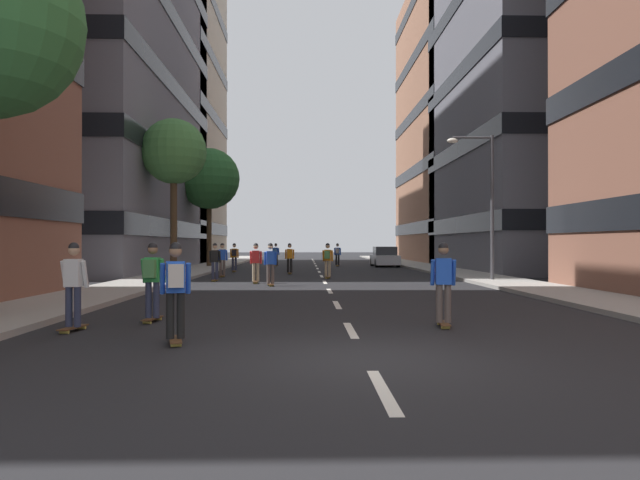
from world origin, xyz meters
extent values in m
plane|color=black|center=(0.00, 27.91, 0.00)|extent=(167.48, 167.48, 0.00)
cube|color=#9E9991|center=(-7.84, 31.40, 0.07)|extent=(2.87, 76.76, 0.14)
cube|color=#9E9991|center=(7.84, 31.40, 0.07)|extent=(2.87, 76.76, 0.14)
cube|color=silver|center=(0.00, -2.00, 0.00)|extent=(0.16, 2.20, 0.01)
cube|color=silver|center=(0.00, 3.00, 0.00)|extent=(0.16, 2.20, 0.01)
cube|color=silver|center=(0.00, 8.00, 0.00)|extent=(0.16, 2.20, 0.01)
cube|color=silver|center=(0.00, 13.00, 0.00)|extent=(0.16, 2.20, 0.01)
cube|color=silver|center=(0.00, 18.00, 0.00)|extent=(0.16, 2.20, 0.01)
cube|color=silver|center=(0.00, 23.00, 0.00)|extent=(0.16, 2.20, 0.01)
cube|color=silver|center=(0.00, 28.00, 0.00)|extent=(0.16, 2.20, 0.01)
cube|color=silver|center=(0.00, 33.00, 0.00)|extent=(0.16, 2.20, 0.01)
cube|color=silver|center=(0.00, 38.00, 0.00)|extent=(0.16, 2.20, 0.01)
cube|color=silver|center=(0.00, 43.00, 0.00)|extent=(0.16, 2.20, 0.01)
cube|color=silver|center=(0.00, 48.00, 0.00)|extent=(0.16, 2.20, 0.01)
cube|color=silver|center=(0.00, 53.00, 0.00)|extent=(0.16, 2.20, 0.01)
cube|color=silver|center=(0.00, 58.00, 0.00)|extent=(0.16, 2.20, 0.01)
cube|color=black|center=(-18.06, 30.56, 2.71)|extent=(17.70, 23.81, 1.10)
cube|color=black|center=(-18.06, 30.56, 7.23)|extent=(17.70, 23.81, 1.10)
cube|color=black|center=(-18.06, 30.56, 11.75)|extent=(17.70, 23.81, 1.10)
cube|color=black|center=(-18.06, 30.56, 16.27)|extent=(17.70, 23.81, 1.10)
cube|color=#BCB29E|center=(-18.06, 47.46, 15.61)|extent=(17.58, 16.67, 31.21)
cube|color=black|center=(-18.06, 47.46, 3.12)|extent=(17.70, 16.79, 1.10)
cube|color=black|center=(-18.06, 47.46, 8.32)|extent=(17.70, 16.79, 1.10)
cube|color=black|center=(-18.06, 47.46, 13.52)|extent=(17.70, 16.79, 1.10)
cube|color=black|center=(-18.06, 47.46, 18.73)|extent=(17.70, 16.79, 1.10)
cube|color=black|center=(-18.06, 47.46, 23.93)|extent=(17.70, 16.79, 1.10)
cube|color=slate|center=(18.06, 30.56, 14.95)|extent=(17.58, 18.22, 29.89)
cube|color=black|center=(18.06, 30.56, 2.99)|extent=(17.70, 18.34, 1.10)
cube|color=black|center=(18.06, 30.56, 7.97)|extent=(17.70, 18.34, 1.10)
cube|color=black|center=(18.06, 30.56, 12.95)|extent=(17.70, 18.34, 1.10)
cube|color=black|center=(18.06, 30.56, 17.93)|extent=(17.70, 18.34, 1.10)
cube|color=#9E6B51|center=(18.06, 47.46, 13.23)|extent=(17.58, 19.64, 26.45)
cube|color=black|center=(18.06, 47.46, 3.17)|extent=(17.70, 19.76, 1.10)
cube|color=black|center=(18.06, 47.46, 8.46)|extent=(17.70, 19.76, 1.10)
cube|color=black|center=(18.06, 47.46, 13.75)|extent=(17.70, 19.76, 1.10)
cube|color=black|center=(18.06, 47.46, 19.04)|extent=(17.70, 19.76, 1.10)
cube|color=black|center=(18.06, 47.46, 24.34)|extent=(17.70, 19.76, 1.10)
cube|color=silver|center=(5.20, 36.46, 0.53)|extent=(1.80, 4.40, 0.70)
cube|color=#2D3338|center=(5.20, 36.31, 1.20)|extent=(1.60, 2.10, 0.64)
cylinder|color=black|center=(4.40, 37.91, 0.32)|extent=(0.22, 0.64, 0.64)
cylinder|color=black|center=(6.00, 37.91, 0.32)|extent=(0.22, 0.64, 0.64)
cylinder|color=black|center=(4.40, 35.01, 0.32)|extent=(0.22, 0.64, 0.64)
cylinder|color=black|center=(6.00, 35.01, 0.32)|extent=(0.22, 0.64, 0.64)
cylinder|color=#4C3823|center=(-7.84, 34.65, 2.53)|extent=(0.36, 0.36, 4.78)
sphere|color=#2D6B33|center=(-7.84, 34.65, 6.47)|extent=(4.43, 4.43, 4.43)
cylinder|color=#4C3823|center=(-7.84, 22.80, 2.78)|extent=(0.36, 0.36, 5.29)
sphere|color=#478442|center=(-7.84, 22.80, 6.64)|extent=(3.45, 3.45, 3.45)
cylinder|color=#3F3F44|center=(7.55, 17.73, 3.39)|extent=(0.16, 0.16, 6.50)
cylinder|color=#3F3F44|center=(6.65, 17.73, 6.54)|extent=(1.80, 0.10, 0.10)
ellipsoid|color=silver|center=(5.75, 17.73, 6.39)|extent=(0.50, 0.30, 0.24)
cube|color=brown|center=(0.25, 21.07, 0.08)|extent=(0.34, 0.92, 0.02)
cylinder|color=#D8BF4C|center=(0.30, 21.38, 0.04)|extent=(0.19, 0.10, 0.07)
cylinder|color=#D8BF4C|center=(0.20, 20.75, 0.04)|extent=(0.19, 0.10, 0.07)
cylinder|color=tan|center=(0.16, 21.08, 0.49)|extent=(0.16, 0.16, 0.80)
cylinder|color=tan|center=(0.33, 21.05, 0.49)|extent=(0.16, 0.16, 0.80)
cube|color=orange|center=(0.25, 21.07, 1.17)|extent=(0.35, 0.25, 0.55)
cylinder|color=orange|center=(0.04, 21.15, 1.14)|extent=(0.13, 0.24, 0.55)
cylinder|color=orange|center=(0.47, 21.08, 1.14)|extent=(0.13, 0.24, 0.55)
sphere|color=tan|center=(0.25, 21.09, 1.62)|extent=(0.22, 0.22, 0.22)
sphere|color=black|center=(0.25, 21.09, 1.67)|extent=(0.21, 0.21, 0.21)
cube|color=#4C8C4C|center=(0.22, 20.89, 1.20)|extent=(0.28, 0.20, 0.40)
cube|color=brown|center=(1.99, 3.41, 0.08)|extent=(0.29, 0.92, 0.02)
cylinder|color=#D8BF4C|center=(2.02, 3.73, 0.04)|extent=(0.19, 0.09, 0.07)
cylinder|color=#D8BF4C|center=(1.96, 3.09, 0.04)|extent=(0.19, 0.09, 0.07)
cylinder|color=#594C47|center=(1.90, 3.42, 0.49)|extent=(0.15, 0.15, 0.80)
cylinder|color=#594C47|center=(2.08, 3.40, 0.49)|extent=(0.15, 0.15, 0.80)
cube|color=blue|center=(1.99, 3.41, 1.17)|extent=(0.34, 0.23, 0.55)
cylinder|color=blue|center=(1.78, 3.48, 1.14)|extent=(0.11, 0.24, 0.55)
cylinder|color=blue|center=(2.21, 3.44, 1.14)|extent=(0.11, 0.24, 0.55)
sphere|color=#997051|center=(1.99, 3.43, 1.62)|extent=(0.22, 0.22, 0.22)
sphere|color=black|center=(1.99, 3.43, 1.67)|extent=(0.21, 0.21, 0.21)
cube|color=brown|center=(-3.19, 1.42, 0.08)|extent=(0.41, 0.92, 0.02)
cylinder|color=#D8BF4C|center=(-3.26, 1.73, 0.04)|extent=(0.19, 0.11, 0.07)
cylinder|color=#D8BF4C|center=(-3.11, 1.11, 0.04)|extent=(0.19, 0.11, 0.07)
cylinder|color=black|center=(-3.27, 1.39, 0.49)|extent=(0.17, 0.17, 0.80)
cylinder|color=black|center=(-3.10, 1.44, 0.49)|extent=(0.17, 0.17, 0.80)
cube|color=blue|center=(-3.19, 1.42, 1.17)|extent=(0.36, 0.27, 0.55)
cylinder|color=blue|center=(-3.41, 1.41, 1.14)|extent=(0.14, 0.24, 0.55)
cylinder|color=blue|center=(-2.99, 1.52, 1.14)|extent=(0.14, 0.24, 0.55)
sphere|color=#997051|center=(-3.19, 1.44, 1.62)|extent=(0.22, 0.22, 0.22)
sphere|color=black|center=(-3.19, 1.44, 1.67)|extent=(0.21, 0.21, 0.21)
cube|color=beige|center=(-3.14, 1.24, 1.20)|extent=(0.29, 0.22, 0.40)
cube|color=brown|center=(-5.54, 2.96, 0.08)|extent=(0.33, 0.92, 0.02)
cylinder|color=#D8BF4C|center=(-5.50, 3.28, 0.04)|extent=(0.19, 0.10, 0.07)
cylinder|color=#D8BF4C|center=(-5.59, 2.65, 0.04)|extent=(0.19, 0.10, 0.07)
cylinder|color=#2D334C|center=(-5.63, 2.98, 0.49)|extent=(0.16, 0.16, 0.80)
cylinder|color=#2D334C|center=(-5.46, 2.95, 0.49)|extent=(0.16, 0.16, 0.80)
cube|color=white|center=(-5.54, 2.96, 1.17)|extent=(0.35, 0.24, 0.55)
cylinder|color=white|center=(-5.76, 3.05, 1.14)|extent=(0.12, 0.24, 0.55)
cylinder|color=white|center=(-5.32, 2.98, 1.14)|extent=(0.12, 0.24, 0.55)
sphere|color=tan|center=(-5.54, 2.98, 1.62)|extent=(0.22, 0.22, 0.22)
sphere|color=black|center=(-5.54, 2.98, 1.67)|extent=(0.21, 0.21, 0.21)
cube|color=brown|center=(-4.33, 4.38, 0.08)|extent=(0.30, 0.92, 0.02)
cylinder|color=#D8BF4C|center=(-4.29, 4.70, 0.04)|extent=(0.19, 0.09, 0.07)
cylinder|color=#D8BF4C|center=(-4.37, 4.06, 0.04)|extent=(0.19, 0.09, 0.07)
cylinder|color=#2D334C|center=(-4.42, 4.39, 0.49)|extent=(0.15, 0.15, 0.80)
cylinder|color=#2D334C|center=(-4.24, 4.37, 0.49)|extent=(0.15, 0.15, 0.80)
cube|color=green|center=(-4.33, 4.38, 1.17)|extent=(0.34, 0.23, 0.55)
cylinder|color=green|center=(-4.54, 4.45, 1.14)|extent=(0.11, 0.24, 0.55)
cylinder|color=green|center=(-4.11, 4.40, 1.14)|extent=(0.11, 0.24, 0.55)
sphere|color=#997051|center=(-4.33, 4.40, 1.62)|extent=(0.22, 0.22, 0.22)
sphere|color=black|center=(-4.33, 4.40, 1.67)|extent=(0.21, 0.21, 0.21)
cube|color=#4C8C4C|center=(-4.35, 4.20, 1.20)|extent=(0.28, 0.19, 0.40)
cube|color=brown|center=(-5.22, 22.41, 0.08)|extent=(0.20, 0.90, 0.02)
cylinder|color=#D8BF4C|center=(-5.22, 22.73, 0.04)|extent=(0.18, 0.07, 0.07)
cylinder|color=#D8BF4C|center=(-5.22, 22.09, 0.04)|extent=(0.18, 0.07, 0.07)
cylinder|color=#594C47|center=(-5.31, 22.41, 0.49)|extent=(0.14, 0.14, 0.80)
cylinder|color=#594C47|center=(-5.13, 22.41, 0.49)|extent=(0.14, 0.14, 0.80)
cube|color=blue|center=(-5.22, 22.41, 1.17)|extent=(0.32, 0.20, 0.55)
cylinder|color=blue|center=(-5.44, 22.46, 1.14)|extent=(0.09, 0.23, 0.55)
cylinder|color=blue|center=(-5.00, 22.46, 1.14)|extent=(0.09, 0.23, 0.55)
sphere|color=tan|center=(-5.22, 22.43, 1.62)|extent=(0.22, 0.22, 0.22)
sphere|color=black|center=(-5.22, 22.43, 1.67)|extent=(0.21, 0.21, 0.21)
cube|color=brown|center=(-3.07, 17.35, 0.08)|extent=(0.21, 0.90, 0.02)
cylinder|color=#D8BF4C|center=(-3.07, 17.67, 0.04)|extent=(0.18, 0.07, 0.07)
cylinder|color=#D8BF4C|center=(-3.06, 17.03, 0.04)|extent=(0.18, 0.07, 0.07)
cylinder|color=tan|center=(-3.16, 17.35, 0.49)|extent=(0.14, 0.14, 0.80)
cylinder|color=tan|center=(-2.98, 17.35, 0.49)|extent=(0.14, 0.14, 0.80)
cube|color=red|center=(-3.07, 17.35, 1.17)|extent=(0.32, 0.20, 0.55)
cylinder|color=red|center=(-3.29, 17.40, 1.14)|extent=(0.09, 0.23, 0.55)
cylinder|color=red|center=(-2.85, 17.40, 1.14)|extent=(0.09, 0.23, 0.55)
sphere|color=tan|center=(-3.07, 17.37, 1.62)|extent=(0.22, 0.22, 0.22)
sphere|color=black|center=(-3.07, 17.37, 1.67)|extent=(0.21, 0.21, 0.21)
cube|color=brown|center=(-3.14, 37.69, 0.08)|extent=(0.36, 0.92, 0.02)
cylinder|color=#D8BF4C|center=(-3.09, 38.00, 0.04)|extent=(0.19, 0.10, 0.07)
cylinder|color=#D8BF4C|center=(-3.20, 37.37, 0.04)|extent=(0.19, 0.10, 0.07)
cylinder|color=black|center=(-3.23, 37.70, 0.49)|extent=(0.16, 0.16, 0.80)
cylinder|color=black|center=(-3.06, 37.67, 0.49)|extent=(0.16, 0.16, 0.80)
cube|color=blue|center=(-3.14, 37.69, 1.17)|extent=(0.35, 0.25, 0.55)
cylinder|color=blue|center=(-3.35, 37.77, 1.14)|extent=(0.13, 0.24, 0.55)
cylinder|color=blue|center=(-2.92, 37.70, 1.14)|extent=(0.13, 0.24, 0.55)
sphere|color=tan|center=(-3.14, 37.71, 1.62)|extent=(0.22, 0.22, 0.22)
sphere|color=black|center=(-3.14, 37.71, 1.67)|extent=(0.21, 0.21, 0.21)
cube|color=#3F72BF|center=(-3.18, 37.51, 1.20)|extent=(0.28, 0.20, 0.40)
cube|color=brown|center=(-1.77, 25.46, 0.08)|extent=(0.24, 0.91, 0.02)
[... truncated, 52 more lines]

